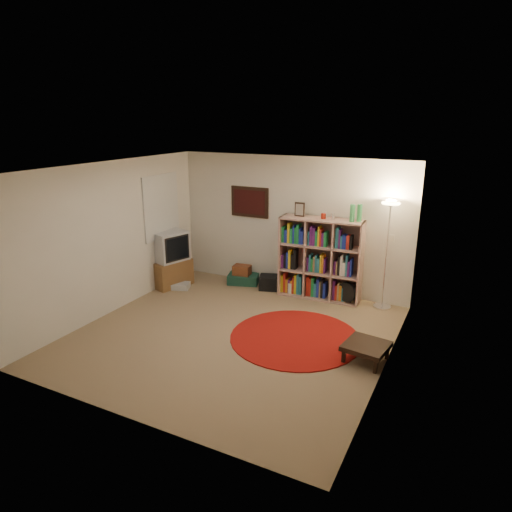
% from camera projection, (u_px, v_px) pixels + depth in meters
% --- Properties ---
extents(room, '(4.54, 4.54, 2.54)m').
position_uv_depth(room, '(230.00, 254.00, 6.61)').
color(room, '#856C4E').
rests_on(room, ground).
extents(bookshelf, '(1.49, 0.50, 1.76)m').
position_uv_depth(bookshelf, '(319.00, 260.00, 8.15)').
color(bookshelf, tan).
rests_on(bookshelf, ground).
extents(floor_lamp, '(0.47, 0.47, 1.89)m').
position_uv_depth(floor_lamp, '(390.00, 219.00, 7.44)').
color(floor_lamp, white).
rests_on(floor_lamp, ground).
extents(floor_fan, '(0.36, 0.24, 0.41)m').
position_uv_depth(floor_fan, '(347.00, 293.00, 7.98)').
color(floor_fan, black).
rests_on(floor_fan, ground).
extents(tv_stand, '(0.71, 0.86, 1.08)m').
position_uv_depth(tv_stand, '(170.00, 260.00, 8.80)').
color(tv_stand, brown).
rests_on(tv_stand, ground).
extents(dvd_box, '(0.40, 0.37, 0.11)m').
position_uv_depth(dvd_box, '(181.00, 286.00, 8.75)').
color(dvd_box, '#B9B9BE').
rests_on(dvd_box, ground).
extents(suitcase, '(0.67, 0.54, 0.19)m').
position_uv_depth(suitcase, '(243.00, 279.00, 9.01)').
color(suitcase, '#153A2D').
rests_on(suitcase, ground).
extents(wicker_basket, '(0.36, 0.28, 0.19)m').
position_uv_depth(wicker_basket, '(242.00, 270.00, 8.94)').
color(wicker_basket, '#5B2916').
rests_on(wicker_basket, suitcase).
extents(duffel_bag, '(0.46, 0.42, 0.26)m').
position_uv_depth(duffel_bag, '(270.00, 282.00, 8.71)').
color(duffel_bag, black).
rests_on(duffel_bag, ground).
extents(paper_towel, '(0.14, 0.14, 0.23)m').
position_uv_depth(paper_towel, '(290.00, 289.00, 8.44)').
color(paper_towel, silver).
rests_on(paper_towel, ground).
extents(red_rug, '(1.95, 1.95, 0.02)m').
position_uv_depth(red_rug, '(295.00, 337.00, 6.81)').
color(red_rug, maroon).
rests_on(red_rug, ground).
extents(side_table, '(0.63, 0.63, 0.25)m').
position_uv_depth(side_table, '(366.00, 347.00, 6.12)').
color(side_table, black).
rests_on(side_table, ground).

